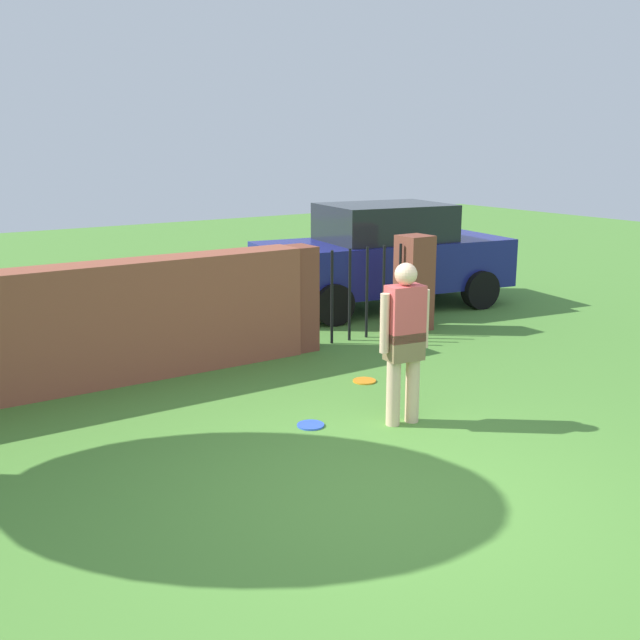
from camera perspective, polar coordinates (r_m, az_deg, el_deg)
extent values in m
plane|color=#4C8433|center=(6.34, 5.33, -12.73)|extent=(40.00, 40.00, 0.00)
cube|color=brown|center=(8.98, -19.16, -0.77)|extent=(6.15, 0.50, 1.41)
cylinder|color=beige|center=(7.72, 6.87, -4.50)|extent=(0.14, 0.14, 0.85)
cylinder|color=beige|center=(7.61, 5.47, -4.73)|extent=(0.14, 0.14, 0.85)
cube|color=olive|center=(7.56, 6.25, -1.91)|extent=(0.39, 0.27, 0.28)
cube|color=#CC4C4C|center=(7.48, 6.31, 0.49)|extent=(0.39, 0.27, 0.55)
sphere|color=beige|center=(7.40, 6.39, 3.39)|extent=(0.22, 0.22, 0.22)
cylinder|color=beige|center=(7.62, 7.74, 0.10)|extent=(0.09, 0.09, 0.58)
cylinder|color=beige|center=(7.38, 4.81, -0.25)|extent=(0.09, 0.09, 0.58)
cube|color=brown|center=(10.21, -1.74, 1.60)|extent=(0.44, 0.44, 1.40)
cube|color=brown|center=(11.41, 6.98, 2.75)|extent=(0.44, 0.44, 1.40)
cylinder|color=black|center=(10.37, -0.47, 1.50)|extent=(0.04, 0.04, 1.30)
cylinder|color=black|center=(10.53, 0.89, 1.68)|extent=(0.04, 0.04, 1.30)
cylinder|color=black|center=(10.70, 2.21, 1.86)|extent=(0.04, 0.04, 1.30)
cylinder|color=black|center=(10.88, 3.49, 2.04)|extent=(0.04, 0.04, 1.30)
cylinder|color=black|center=(11.06, 4.73, 2.20)|extent=(0.04, 0.04, 1.30)
cylinder|color=black|center=(11.24, 5.93, 2.36)|extent=(0.04, 0.04, 1.30)
cube|color=navy|center=(12.93, 4.76, 4.15)|extent=(4.40, 2.30, 0.80)
cube|color=#1E2328|center=(12.84, 4.82, 7.23)|extent=(2.20, 1.78, 0.60)
cylinder|color=black|center=(11.64, 0.99, 1.15)|extent=(0.67, 0.31, 0.64)
cylinder|color=black|center=(13.15, -2.30, 2.56)|extent=(0.67, 0.31, 0.64)
cylinder|color=black|center=(13.06, 11.80, 2.21)|extent=(0.67, 0.31, 0.64)
cylinder|color=black|center=(14.42, 7.73, 3.41)|extent=(0.67, 0.31, 0.64)
cylinder|color=blue|center=(7.68, -0.70, -7.80)|extent=(0.27, 0.27, 0.02)
cylinder|color=orange|center=(9.04, 3.31, -4.52)|extent=(0.27, 0.27, 0.02)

